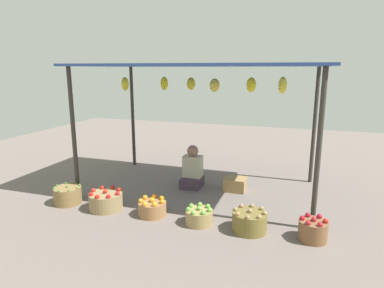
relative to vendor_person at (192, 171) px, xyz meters
name	(u,v)px	position (x,y,z in m)	size (l,w,h in m)	color
ground_plane	(201,188)	(0.19, -0.07, -0.30)	(14.00, 14.00, 0.00)	#70645E
market_stall_structure	(202,73)	(0.20, -0.06, 1.77)	(4.09, 2.34, 2.22)	#38332D
vendor_person	(192,171)	(0.00, 0.00, 0.00)	(0.36, 0.44, 0.78)	#443648
basket_green_chilies	(68,195)	(-1.67, -1.39, -0.16)	(0.44, 0.44, 0.30)	olive
basket_red_tomatoes	(106,201)	(-0.96, -1.40, -0.16)	(0.52, 0.52, 0.32)	#917C51
basket_oranges	(152,208)	(-0.18, -1.37, -0.18)	(0.42, 0.42, 0.28)	#996C43
basket_green_apples	(199,216)	(0.57, -1.43, -0.18)	(0.39, 0.39, 0.27)	#9C8551
basket_potatoes	(249,221)	(1.28, -1.42, -0.16)	(0.47, 0.47, 0.32)	brown
basket_red_apples	(313,230)	(2.08, -1.41, -0.16)	(0.36, 0.36, 0.32)	brown
wooden_crate_near_vendor	(235,184)	(0.80, 0.04, -0.18)	(0.38, 0.34, 0.23)	#9B784A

